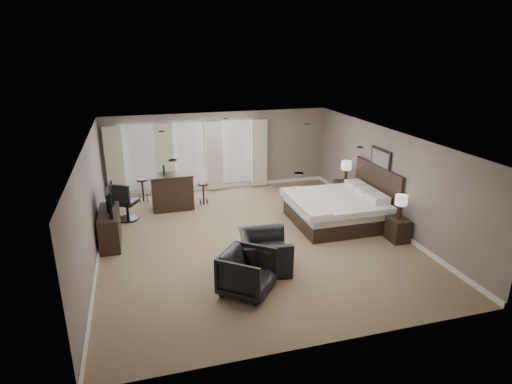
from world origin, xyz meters
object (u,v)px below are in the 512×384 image
object	(u,v)px
bar_counter	(172,192)
lamp_near	(401,207)
bar_stool_right	(204,194)
nightstand_far	(345,192)
desk_chair	(127,201)
bar_stool_left	(143,190)
nightstand_near	(398,230)
bed	(341,196)
armchair_near	(265,246)
tv	(108,209)
armchair_far	(247,270)
lamp_far	(346,171)
dresser	(110,228)

from	to	relation	value
bar_counter	lamp_near	bearing A→B (deg)	-35.77
bar_stool_right	nightstand_far	bearing A→B (deg)	-12.88
desk_chair	nightstand_far	bearing A→B (deg)	-153.44
bar_counter	bar_stool_left	xyz separation A→B (m)	(-0.84, 0.94, -0.18)
nightstand_near	nightstand_far	distance (m)	2.90
bed	armchair_near	world-z (taller)	bed
nightstand_near	desk_chair	size ratio (longest dim) A/B	0.53
tv	desk_chair	distance (m)	1.54
nightstand_near	desk_chair	xyz separation A→B (m)	(-6.52, 3.25, 0.26)
nightstand_near	armchair_far	distance (m)	4.43
desk_chair	lamp_far	bearing A→B (deg)	-153.44
nightstand_far	bar_counter	size ratio (longest dim) A/B	0.54
nightstand_near	nightstand_far	xyz separation A→B (m)	(0.00, 2.90, 0.04)
bar_stool_left	desk_chair	xyz separation A→B (m)	(-0.47, -1.44, 0.18)
dresser	desk_chair	xyz separation A→B (m)	(0.40, 1.45, 0.13)
bed	lamp_near	world-z (taller)	bed
lamp_far	dresser	bearing A→B (deg)	-170.98
lamp_near	armchair_near	size ratio (longest dim) A/B	0.51
nightstand_far	dresser	xyz separation A→B (m)	(-6.92, -1.10, 0.09)
lamp_far	dresser	size ratio (longest dim) A/B	0.45
lamp_near	tv	distance (m)	7.15
armchair_near	bar_counter	xyz separation A→B (m)	(-1.59, 4.19, 0.02)
nightstand_far	lamp_far	world-z (taller)	lamp_far
nightstand_near	armchair_far	bearing A→B (deg)	-163.22
lamp_far	bar_counter	bearing A→B (deg)	170.67
lamp_near	armchair_near	xyz separation A→B (m)	(-3.62, -0.43, -0.37)
bar_stool_left	dresser	bearing A→B (deg)	-106.71
bar_stool_left	armchair_far	bearing A→B (deg)	-73.11
armchair_far	bar_counter	size ratio (longest dim) A/B	0.78
dresser	bar_stool_right	size ratio (longest dim) A/B	2.07
tv	bar_stool_left	size ratio (longest dim) A/B	1.47
nightstand_near	nightstand_far	size ratio (longest dim) A/B	0.88
dresser	armchair_far	world-z (taller)	armchair_far
bar_stool_left	desk_chair	size ratio (longest dim) A/B	0.67
tv	nightstand_near	bearing A→B (deg)	-104.59
nightstand_far	lamp_near	distance (m)	2.95
bar_stool_left	armchair_near	bearing A→B (deg)	-64.65
bar_stool_right	desk_chair	size ratio (longest dim) A/B	0.63
nightstand_far	bar_stool_left	xyz separation A→B (m)	(-6.05, 1.79, 0.03)
lamp_near	bar_stool_right	bearing A→B (deg)	137.77
dresser	armchair_far	xyz separation A→B (m)	(2.68, -3.08, 0.06)
bar_stool_right	bar_stool_left	bearing A→B (deg)	155.37
lamp_far	tv	xyz separation A→B (m)	(-6.92, -1.10, -0.08)
bed	tv	bearing A→B (deg)	176.67
armchair_near	nightstand_near	bearing A→B (deg)	-75.13
dresser	bar_stool_right	world-z (taller)	dresser
nightstand_far	dresser	world-z (taller)	dresser
lamp_near	bar_stool_right	distance (m)	5.79
armchair_far	bar_stool_right	size ratio (longest dim) A/B	1.39
lamp_near	armchair_far	bearing A→B (deg)	-163.22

